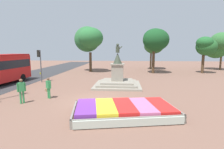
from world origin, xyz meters
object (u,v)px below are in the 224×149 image
at_px(traffic_light_mid_block, 40,60).
at_px(pedestrian_near_planter, 21,89).
at_px(pedestrian_with_handbag, 48,87).
at_px(flower_planter, 124,110).
at_px(statue_monument, 117,79).

distance_m(traffic_light_mid_block, pedestrian_near_planter, 8.58).
xyz_separation_m(pedestrian_with_handbag, pedestrian_near_planter, (-1.29, -1.43, 0.11)).
bearing_deg(flower_planter, pedestrian_with_handbag, 152.17).
bearing_deg(pedestrian_with_handbag, statue_monument, 44.74).
bearing_deg(pedestrian_near_planter, pedestrian_with_handbag, 47.97).
xyz_separation_m(flower_planter, statue_monument, (-0.75, 8.20, 0.41)).
xyz_separation_m(statue_monument, traffic_light_mid_block, (-9.07, 1.49, 1.86)).
bearing_deg(statue_monument, flower_planter, -84.79).
relative_size(flower_planter, pedestrian_with_handbag, 3.88).
bearing_deg(traffic_light_mid_block, flower_planter, -44.62).
distance_m(statue_monument, pedestrian_with_handbag, 7.24).
relative_size(traffic_light_mid_block, pedestrian_with_handbag, 2.28).
relative_size(traffic_light_mid_block, pedestrian_near_planter, 2.11).
relative_size(statue_monument, pedestrian_near_planter, 2.68).
relative_size(flower_planter, statue_monument, 1.34).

